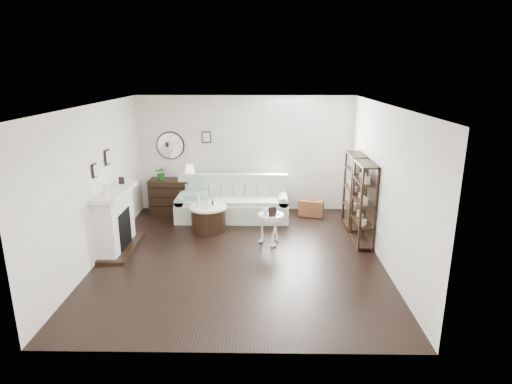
{
  "coord_description": "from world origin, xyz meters",
  "views": [
    {
      "loc": [
        0.4,
        -7.13,
        3.27
      ],
      "look_at": [
        0.28,
        0.8,
        0.98
      ],
      "focal_mm": 30.0,
      "sensor_mm": 36.0,
      "label": 1
    }
  ],
  "objects_px": {
    "sofa": "(233,204)",
    "pedestal_table": "(271,217)",
    "drum_table": "(209,218)",
    "dresser": "(176,196)"
  },
  "relations": [
    {
      "from": "dresser",
      "to": "pedestal_table",
      "type": "bearing_deg",
      "value": -40.47
    },
    {
      "from": "dresser",
      "to": "drum_table",
      "type": "bearing_deg",
      "value": -52.69
    },
    {
      "from": "sofa",
      "to": "drum_table",
      "type": "xyz_separation_m",
      "value": [
        -0.45,
        -0.8,
        -0.05
      ]
    },
    {
      "from": "sofa",
      "to": "dresser",
      "type": "distance_m",
      "value": 1.41
    },
    {
      "from": "sofa",
      "to": "drum_table",
      "type": "bearing_deg",
      "value": -119.36
    },
    {
      "from": "sofa",
      "to": "drum_table",
      "type": "relative_size",
      "value": 3.23
    },
    {
      "from": "sofa",
      "to": "pedestal_table",
      "type": "distance_m",
      "value": 1.71
    },
    {
      "from": "sofa",
      "to": "drum_table",
      "type": "height_order",
      "value": "sofa"
    },
    {
      "from": "drum_table",
      "to": "pedestal_table",
      "type": "relative_size",
      "value": 1.28
    },
    {
      "from": "pedestal_table",
      "to": "dresser",
      "type": "bearing_deg",
      "value": 139.53
    }
  ]
}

